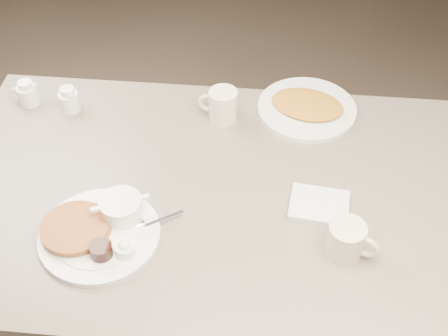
# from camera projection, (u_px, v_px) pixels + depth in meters

# --- Properties ---
(diner_table) EXTENTS (1.50, 0.90, 0.75)m
(diner_table) POSITION_uv_depth(u_px,v_px,m) (223.00, 232.00, 1.69)
(diner_table) COLOR slate
(diner_table) RESTS_ON ground
(main_plate) EXTENTS (0.40, 0.40, 0.07)m
(main_plate) POSITION_uv_depth(u_px,v_px,m) (100.00, 228.00, 1.45)
(main_plate) COLOR white
(main_plate) RESTS_ON diner_table
(coffee_mug_near) EXTENTS (0.14, 0.12, 0.09)m
(coffee_mug_near) POSITION_uv_depth(u_px,v_px,m) (347.00, 240.00, 1.40)
(coffee_mug_near) COLOR beige
(coffee_mug_near) RESTS_ON diner_table
(napkin) EXTENTS (0.16, 0.14, 0.02)m
(napkin) POSITION_uv_depth(u_px,v_px,m) (319.00, 206.00, 1.52)
(napkin) COLOR silver
(napkin) RESTS_ON diner_table
(coffee_mug_far) EXTENTS (0.13, 0.10, 0.10)m
(coffee_mug_far) POSITION_uv_depth(u_px,v_px,m) (222.00, 105.00, 1.74)
(coffee_mug_far) COLOR white
(coffee_mug_far) RESTS_ON diner_table
(creamer_left) EXTENTS (0.09, 0.08, 0.08)m
(creamer_left) POSITION_uv_depth(u_px,v_px,m) (27.00, 94.00, 1.80)
(creamer_left) COLOR white
(creamer_left) RESTS_ON diner_table
(creamer_right) EXTENTS (0.08, 0.09, 0.08)m
(creamer_right) POSITION_uv_depth(u_px,v_px,m) (69.00, 100.00, 1.78)
(creamer_right) COLOR white
(creamer_right) RESTS_ON diner_table
(hash_plate) EXTENTS (0.37, 0.37, 0.04)m
(hash_plate) POSITION_uv_depth(u_px,v_px,m) (307.00, 107.00, 1.79)
(hash_plate) COLOR white
(hash_plate) RESTS_ON diner_table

